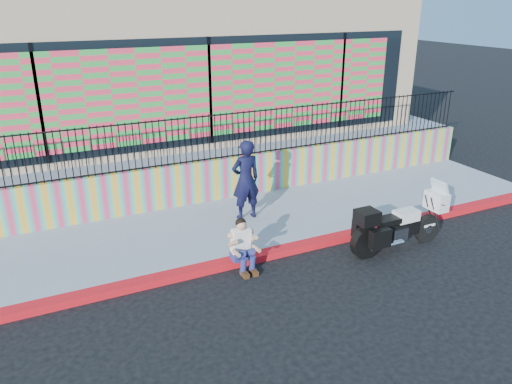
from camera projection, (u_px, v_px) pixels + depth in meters
ground at (282, 254)px, 10.77m from camera, size 90.00×90.00×0.00m
red_curb at (282, 251)px, 10.75m from camera, size 16.00×0.30×0.15m
sidewalk at (250, 222)px, 12.13m from camera, size 16.00×3.00×0.15m
mural_wall at (224, 178)px, 13.25m from camera, size 16.00×0.20×1.10m
metal_fence at (223, 136)px, 12.84m from camera, size 15.80×0.04×1.20m
elevated_platform at (170, 136)px, 17.57m from camera, size 16.00×10.00×1.25m
storefront_building at (167, 60)px, 16.44m from camera, size 14.00×8.06×4.00m
police_motorcycle at (397, 224)px, 10.77m from camera, size 2.32×0.77×1.44m
police_officer at (246, 180)px, 11.86m from camera, size 0.72×0.48×1.95m
seated_man at (244, 250)px, 10.00m from camera, size 0.54×0.71×1.06m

